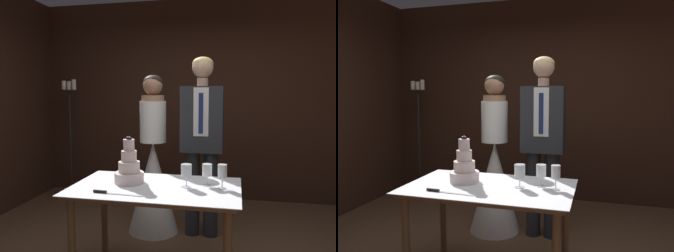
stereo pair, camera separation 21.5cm
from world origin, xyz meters
The scene contains 10 objects.
wall_back centered at (0.00, 2.33, 1.40)m, with size 4.83×0.12×2.80m, color #382116.
cake_table centered at (-0.09, 0.06, 0.67)m, with size 1.30×0.78×0.77m.
tiered_cake centered at (-0.32, 0.11, 0.88)m, with size 0.24×0.24×0.38m.
cake_knife centered at (-0.38, -0.19, 0.78)m, with size 0.38×0.04×0.02m.
wine_glass_near centered at (0.42, 0.11, 0.90)m, with size 0.07×0.07×0.18m.
wine_glass_middle centered at (0.30, 0.16, 0.89)m, with size 0.08×0.08×0.17m.
wine_glass_far centered at (0.15, 0.09, 0.89)m, with size 0.08×0.08×0.18m.
bride centered at (-0.35, 0.99, 0.62)m, with size 0.54×0.54×1.68m.
groom centered at (0.17, 0.99, 1.05)m, with size 0.43×0.25×1.86m.
candle_stand centered at (-1.76, 1.82, 0.85)m, with size 0.28×0.28×1.68m.
Camera 1 is at (0.52, -2.35, 1.49)m, focal length 35.00 mm.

